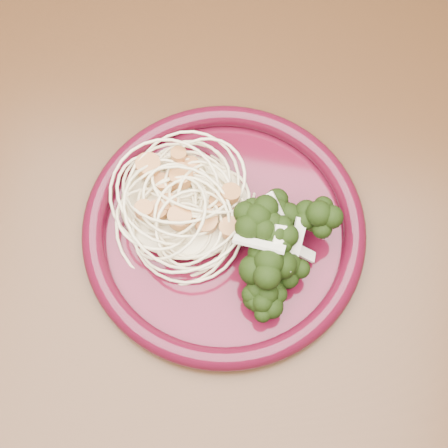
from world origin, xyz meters
The scene contains 6 objects.
dining_table centered at (0.00, 0.00, 0.65)m, with size 1.20×0.80×0.75m.
dinner_plate centered at (-0.04, -0.02, 0.76)m, with size 0.33×0.33×0.02m.
spaghetti_pile centered at (-0.07, 0.00, 0.77)m, with size 0.12×0.10×0.03m, color #F8E8B4.
scallop_cluster centered at (-0.07, 0.00, 0.80)m, with size 0.11×0.11×0.04m, color #CA8649, non-canonical shape.
broccoli_pile centered at (0.01, -0.04, 0.78)m, with size 0.08×0.14×0.05m, color black.
onion_garnish centered at (0.01, -0.04, 0.81)m, with size 0.06×0.09×0.05m, color beige, non-canonical shape.
Camera 1 is at (0.00, -0.22, 1.27)m, focal length 50.00 mm.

